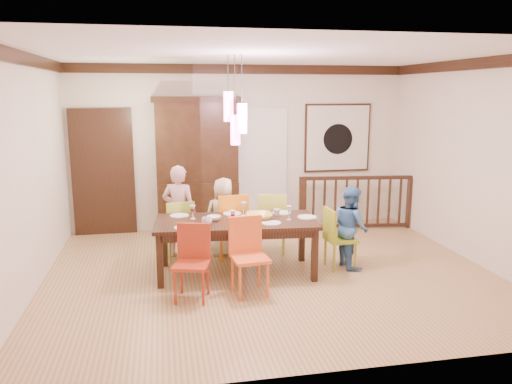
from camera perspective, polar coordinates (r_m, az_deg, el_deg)
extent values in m
plane|color=#987849|center=(6.91, 1.68, -9.24)|extent=(6.00, 6.00, 0.00)
plane|color=white|center=(6.49, 1.83, 15.49)|extent=(6.00, 6.00, 0.00)
plane|color=silver|center=(8.98, -1.72, 5.08)|extent=(6.00, 0.00, 6.00)
plane|color=silver|center=(6.59, -24.65, 1.74)|extent=(0.00, 5.00, 5.00)
plane|color=silver|center=(7.77, 23.94, 3.11)|extent=(0.00, 5.00, 5.00)
cube|color=black|center=(8.93, -17.05, 1.95)|extent=(1.04, 0.07, 2.24)
cube|color=silver|center=(9.06, 0.52, 2.59)|extent=(0.97, 0.05, 2.22)
cube|color=black|center=(9.39, 9.27, 6.13)|extent=(1.25, 0.04, 1.25)
cube|color=silver|center=(9.37, 9.33, 6.12)|extent=(1.18, 0.02, 1.18)
cylinder|color=black|center=(9.36, 9.35, 5.99)|extent=(0.56, 0.01, 0.56)
cube|color=#FF4C8D|center=(6.51, -3.18, 9.74)|extent=(0.11, 0.11, 0.38)
cylinder|color=black|center=(6.52, -3.22, 13.43)|extent=(0.01, 0.01, 0.46)
cube|color=#FF4C8D|center=(6.44, -1.62, 8.40)|extent=(0.11, 0.11, 0.38)
cylinder|color=black|center=(6.44, -1.65, 12.80)|extent=(0.01, 0.01, 0.61)
cube|color=#FF4C8D|center=(6.49, -2.39, 7.09)|extent=(0.11, 0.11, 0.38)
cylinder|color=black|center=(6.47, -2.43, 12.12)|extent=(0.01, 0.01, 0.76)
cube|color=black|center=(6.70, -2.30, -3.43)|extent=(2.20, 1.13, 0.05)
cube|color=black|center=(7.12, -10.71, -5.85)|extent=(0.09, 0.09, 0.70)
cube|color=black|center=(7.38, 4.90, -5.07)|extent=(0.09, 0.09, 0.70)
cube|color=black|center=(6.35, -10.67, -7.99)|extent=(0.09, 0.09, 0.70)
cube|color=black|center=(6.64, 6.80, -7.01)|extent=(0.09, 0.09, 0.70)
cube|color=black|center=(7.12, -2.81, -3.15)|extent=(1.94, 0.18, 0.10)
cube|color=black|center=(6.31, -1.72, -5.06)|extent=(1.94, 0.18, 0.10)
cube|color=#9EBD3B|center=(7.45, -8.77, -4.36)|extent=(0.45, 0.45, 0.04)
cube|color=#9EBD3B|center=(7.39, -8.83, -2.56)|extent=(0.40, 0.09, 0.44)
cylinder|color=#9EBD3B|center=(7.35, -9.95, -6.40)|extent=(0.03, 0.03, 0.42)
cylinder|color=#9EBD3B|center=(7.36, -7.39, -6.30)|extent=(0.03, 0.03, 0.42)
cylinder|color=#9EBD3B|center=(7.66, -9.99, -5.66)|extent=(0.03, 0.03, 0.42)
cylinder|color=#9EBD3B|center=(7.67, -7.55, -5.57)|extent=(0.03, 0.03, 0.42)
cube|color=orange|center=(7.43, -2.91, -3.92)|extent=(0.48, 0.48, 0.04)
cube|color=orange|center=(7.37, -2.93, -1.93)|extent=(0.45, 0.08, 0.49)
cylinder|color=orange|center=(7.31, -4.10, -6.19)|extent=(0.04, 0.04, 0.47)
cylinder|color=orange|center=(7.36, -1.30, -6.04)|extent=(0.04, 0.04, 0.47)
cylinder|color=orange|center=(7.65, -4.42, -5.39)|extent=(0.04, 0.04, 0.47)
cylinder|color=orange|center=(7.69, -1.75, -5.26)|extent=(0.04, 0.04, 0.47)
cube|color=#BAC43D|center=(7.64, 1.85, -3.62)|extent=(0.51, 0.51, 0.04)
cube|color=#BAC43D|center=(7.57, 1.86, -1.76)|extent=(0.43, 0.13, 0.47)
cylinder|color=#BAC43D|center=(7.50, 0.83, -5.76)|extent=(0.04, 0.04, 0.45)
cylinder|color=#BAC43D|center=(7.58, 3.41, -5.60)|extent=(0.04, 0.04, 0.45)
cylinder|color=#BAC43D|center=(7.83, 0.32, -5.02)|extent=(0.04, 0.04, 0.45)
cylinder|color=#BAC43D|center=(7.90, 2.80, -4.88)|extent=(0.04, 0.04, 0.45)
cube|color=#9A2C16|center=(5.99, -7.40, -8.26)|extent=(0.49, 0.49, 0.04)
cube|color=#9A2C16|center=(5.91, -7.45, -6.07)|extent=(0.40, 0.14, 0.44)
cylinder|color=#9A2C16|center=(5.91, -8.85, -10.88)|extent=(0.03, 0.03, 0.42)
cylinder|color=#9A2C16|center=(5.92, -5.64, -10.73)|extent=(0.03, 0.03, 0.42)
cylinder|color=#9A2C16|center=(6.21, -8.96, -9.75)|extent=(0.03, 0.03, 0.42)
cylinder|color=#9A2C16|center=(6.23, -5.92, -9.61)|extent=(0.03, 0.03, 0.42)
cube|color=orange|center=(6.09, -0.72, -7.61)|extent=(0.47, 0.47, 0.04)
cube|color=orange|center=(6.01, -0.73, -5.33)|extent=(0.43, 0.09, 0.46)
cylinder|color=orange|center=(5.98, -2.07, -10.34)|extent=(0.04, 0.04, 0.44)
cylinder|color=orange|center=(6.04, 1.20, -10.11)|extent=(0.04, 0.04, 0.44)
cylinder|color=orange|center=(6.30, -2.55, -9.20)|extent=(0.04, 0.04, 0.44)
cylinder|color=orange|center=(6.35, 0.55, -9.00)|extent=(0.04, 0.04, 0.44)
cube|color=#919C1C|center=(7.07, 9.65, -5.35)|extent=(0.41, 0.41, 0.04)
cube|color=#919C1C|center=(7.01, 9.71, -3.54)|extent=(0.06, 0.39, 0.43)
cylinder|color=#919C1C|center=(6.95, 8.81, -7.49)|extent=(0.03, 0.03, 0.41)
cylinder|color=#919C1C|center=(7.05, 11.25, -7.28)|extent=(0.03, 0.03, 0.41)
cylinder|color=#919C1C|center=(7.23, 7.97, -6.71)|extent=(0.03, 0.03, 0.41)
cylinder|color=#919C1C|center=(7.33, 10.32, -6.52)|extent=(0.03, 0.03, 0.41)
cube|color=black|center=(8.84, -6.62, -1.68)|extent=(1.39, 0.44, 0.90)
cube|color=black|center=(8.68, -6.80, 5.73)|extent=(1.39, 0.40, 1.39)
cube|color=black|center=(8.87, -6.89, 5.85)|extent=(1.19, 0.02, 1.19)
cube|color=black|center=(8.64, -6.92, 10.47)|extent=(1.49, 0.44, 0.10)
cube|color=black|center=(8.84, 5.49, -1.58)|extent=(0.13, 0.13, 0.92)
cube|color=black|center=(9.58, 16.97, -1.02)|extent=(0.13, 0.13, 0.92)
cube|color=black|center=(9.08, 11.58, 1.60)|extent=(2.10, 0.32, 0.06)
cube|color=black|center=(9.26, 11.36, -3.77)|extent=(1.98, 0.29, 0.05)
imported|color=beige|center=(7.46, -8.77, -2.24)|extent=(0.59, 0.49, 1.39)
imported|color=beige|center=(7.50, -3.71, -2.86)|extent=(0.62, 0.44, 1.19)
imported|color=#4072B3|center=(7.14, 10.81, -3.91)|extent=(0.49, 0.60, 1.15)
imported|color=gold|center=(6.70, 0.36, -2.80)|extent=(0.37, 0.37, 0.09)
imported|color=white|center=(6.68, -4.82, -3.00)|extent=(0.22, 0.22, 0.06)
imported|color=silver|center=(6.44, -5.64, -3.37)|extent=(0.17, 0.17, 0.11)
imported|color=silver|center=(6.93, 2.38, -2.32)|extent=(0.12, 0.12, 0.09)
cylinder|color=white|center=(6.97, -8.75, -2.68)|extent=(0.26, 0.26, 0.01)
cylinder|color=white|center=(7.00, -2.72, -2.49)|extent=(0.26, 0.26, 0.01)
cylinder|color=white|center=(7.06, 2.97, -2.38)|extent=(0.26, 0.26, 0.01)
cylinder|color=white|center=(6.35, -8.17, -4.06)|extent=(0.26, 0.26, 0.01)
cylinder|color=white|center=(6.51, 1.75, -3.55)|extent=(0.26, 0.26, 0.01)
cylinder|color=white|center=(6.84, 5.86, -2.87)|extent=(0.26, 0.26, 0.01)
cube|color=#D83359|center=(6.39, -2.14, -3.84)|extent=(0.18, 0.14, 0.01)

